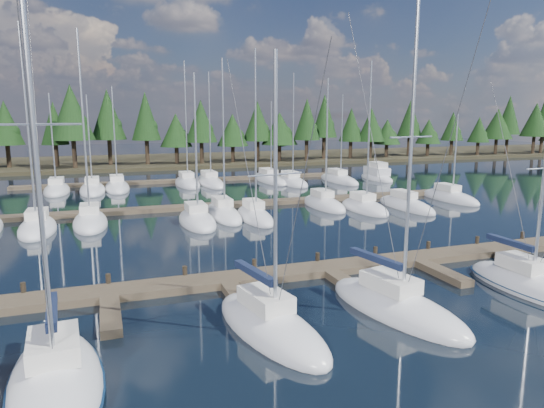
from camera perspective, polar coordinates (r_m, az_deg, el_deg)
name	(u,v)px	position (r m, az deg, el deg)	size (l,w,h in m)	color
ground	(261,228)	(39.59, -1.32, -2.83)	(260.00, 260.00, 0.00)	black
far_shore	(166,161)	(97.77, -12.40, 4.99)	(220.00, 30.00, 0.60)	#312B1B
main_dock	(329,272)	(28.23, 6.78, -7.93)	(44.00, 6.13, 0.90)	brown
back_docks	(210,191)	(58.15, -7.35, 1.54)	(50.00, 21.80, 0.40)	brown
front_sailboat_1	(56,380)	(18.75, -24.07, -18.34)	(3.65, 8.20, 15.93)	silver
front_sailboat_2	(270,326)	(21.08, -0.23, -14.14)	(4.15, 8.33, 12.28)	silver
front_sailboat_3	(395,306)	(23.71, 14.31, -11.58)	(4.43, 8.71, 14.75)	silver
front_sailboat_4	(526,285)	(29.07, 27.72, -8.38)	(2.79, 7.79, 11.72)	silver
back_sailboat_rows	(221,195)	(54.31, -6.07, 1.01)	(47.12, 33.57, 16.62)	silver
motor_yacht_right	(377,176)	(71.50, 12.21, 3.23)	(3.40, 8.46, 4.13)	silver
tree_line	(166,125)	(87.53, -12.36, 9.04)	(184.51, 11.30, 13.40)	black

